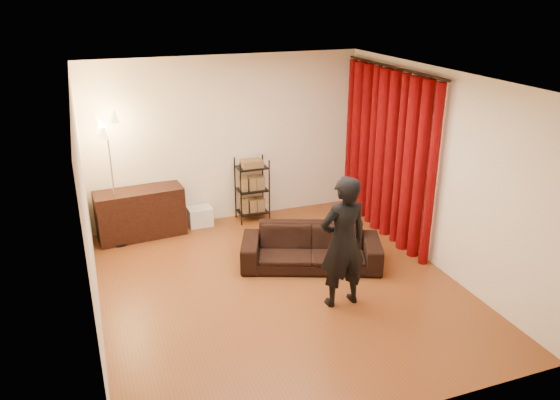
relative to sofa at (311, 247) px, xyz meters
name	(u,v)px	position (x,y,z in m)	size (l,w,h in m)	color
floor	(281,287)	(-0.60, -0.42, -0.28)	(5.00, 5.00, 0.00)	brown
ceiling	(281,78)	(-0.60, -0.42, 2.42)	(5.00, 5.00, 0.00)	white
wall_back	(227,140)	(-0.60, 2.08, 1.07)	(5.00, 5.00, 0.00)	white
wall_front	(386,290)	(-0.60, -2.92, 1.07)	(5.00, 5.00, 0.00)	white
wall_left	(87,215)	(-2.85, -0.42, 1.07)	(5.00, 5.00, 0.00)	white
wall_right	(437,170)	(1.65, -0.42, 1.07)	(5.00, 5.00, 0.00)	white
curtain_rod	(393,67)	(1.55, 0.71, 2.30)	(0.04, 0.04, 2.65)	black
curtain	(386,154)	(1.53, 0.71, 0.99)	(0.22, 2.65, 2.55)	#670407
sofa	(311,247)	(0.00, 0.00, 0.00)	(1.92, 0.75, 0.56)	black
person	(343,242)	(-0.04, -1.02, 0.55)	(0.61, 0.40, 1.66)	black
media_cabinet	(140,213)	(-2.11, 1.81, 0.11)	(1.32, 0.50, 0.77)	black
storage_boxes	(200,216)	(-1.15, 1.89, -0.12)	(0.38, 0.30, 0.31)	silver
wire_shelf	(252,190)	(-0.28, 1.84, 0.25)	(0.49, 0.34, 1.07)	black
floor_lamp	(113,183)	(-2.47, 1.65, 0.71)	(0.36, 0.36, 1.98)	silver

